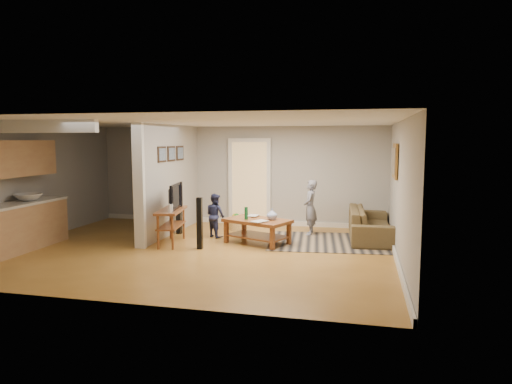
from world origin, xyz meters
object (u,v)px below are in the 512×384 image
toddler (215,237)px  tv_console (172,212)px  sofa (370,238)px  speaker_left (200,223)px  child (310,235)px  speaker_right (179,211)px  toy_basket (237,223)px  coffee_table (258,225)px

toddler → tv_console: bearing=86.7°
sofa → toddler: 3.43m
tv_console → speaker_left: speaker_left is taller
speaker_left → child: speaker_left is taller
speaker_right → toddler: speaker_right is taller
toddler → speaker_right: bearing=25.4°
speaker_left → child: (1.98, 1.86, -0.52)m
speaker_right → toy_basket: size_ratio=2.38×
child → speaker_right: bearing=-79.3°
speaker_left → toy_basket: (0.20, 2.07, -0.35)m
speaker_left → tv_console: bearing=155.6°
tv_console → coffee_table: bearing=4.0°
tv_console → toddler: size_ratio=1.24×
sofa → child: child is taller
child → toddler: (-2.03, -0.72, 0.00)m
coffee_table → toddler: bearing=158.1°
child → sofa: bearing=85.9°
sofa → speaker_right: size_ratio=2.10×
tv_console → speaker_left: (0.71, -0.28, -0.15)m
coffee_table → speaker_right: 2.10m
speaker_right → speaker_left: bearing=-48.8°
toddler → speaker_left: bearing=127.0°
speaker_right → child: 3.06m
sofa → tv_console: bearing=107.4°
sofa → coffee_table: bearing=112.2°
tv_console → speaker_left: 0.78m
toddler → sofa: bearing=-134.9°
sofa → toy_basket: (-3.12, 0.29, 0.17)m
coffee_table → speaker_right: size_ratio=1.40×
tv_console → toddler: bearing=42.7°
tv_console → toy_basket: size_ratio=2.67×
coffee_table → child: (0.95, 1.16, -0.40)m
speaker_right → toddler: (0.93, -0.15, -0.54)m
coffee_table → speaker_left: (-1.03, -0.70, 0.11)m
child → tv_console: bearing=-60.0°
speaker_left → speaker_right: speaker_right is taller
toy_basket → toddler: (-0.26, -0.93, -0.17)m
speaker_left → toy_basket: 2.11m
sofa → speaker_left: bearing=115.2°
speaker_left → speaker_right: 1.62m
tv_console → toddler: tv_console is taller
speaker_left → speaker_right: size_ratio=0.95×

